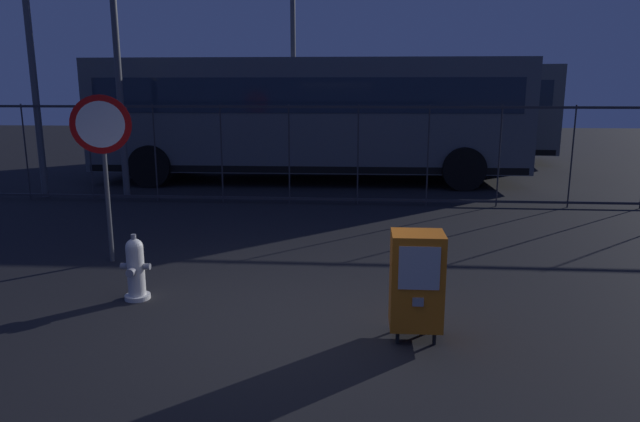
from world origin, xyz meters
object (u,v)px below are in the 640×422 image
newspaper_box_primary (416,280)px  bus_near (309,113)px  fire_hydrant (136,269)px  street_light_near_left (293,4)px  stop_sign (103,144)px  bus_far (386,107)px

newspaper_box_primary → bus_near: 9.57m
fire_hydrant → street_light_near_left: street_light_near_left is taller
stop_sign → street_light_near_left: (1.42, 9.02, 2.95)m
fire_hydrant → bus_near: size_ratio=0.07×
bus_far → bus_near: bearing=-106.2°
newspaper_box_primary → bus_far: (0.24, 14.11, 1.14)m
fire_hydrant → stop_sign: stop_sign is taller
stop_sign → bus_near: (2.02, 7.17, 0.11)m
newspaper_box_primary → bus_far: 14.16m
newspaper_box_primary → stop_sign: bearing=151.2°
bus_near → street_light_near_left: (-0.60, 1.85, 2.84)m
fire_hydrant → newspaper_box_primary: newspaper_box_primary is taller
bus_near → street_light_near_left: bearing=107.2°
fire_hydrant → stop_sign: 2.05m
bus_near → bus_far: (2.12, 4.80, 0.00)m
newspaper_box_primary → street_light_near_left: size_ratio=0.13×
bus_near → street_light_near_left: street_light_near_left is taller
newspaper_box_primary → bus_far: size_ratio=0.09×
newspaper_box_primary → street_light_near_left: (-2.48, 11.16, 3.98)m
bus_near → stop_sign: bearing=-106.4°
fire_hydrant → stop_sign: bearing=123.6°
street_light_near_left → stop_sign: bearing=-98.9°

